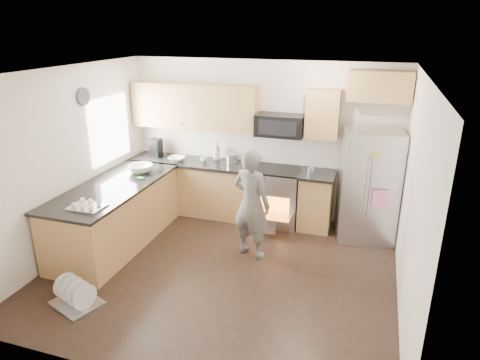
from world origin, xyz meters
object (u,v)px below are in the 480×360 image
(refrigerator, at_px, (368,186))
(person, at_px, (251,204))
(dish_rack, at_px, (76,298))
(stove_range, at_px, (277,184))

(refrigerator, height_order, person, refrigerator)
(dish_rack, bearing_deg, stove_range, 59.63)
(refrigerator, relative_size, dish_rack, 2.52)
(stove_range, distance_m, dish_rack, 3.44)
(stove_range, relative_size, person, 1.14)
(stove_range, height_order, person, stove_range)
(dish_rack, bearing_deg, person, 47.36)
(dish_rack, bearing_deg, refrigerator, 41.88)
(refrigerator, xyz_separation_m, person, (-1.51, -1.05, -0.06))
(person, distance_m, dish_rack, 2.50)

